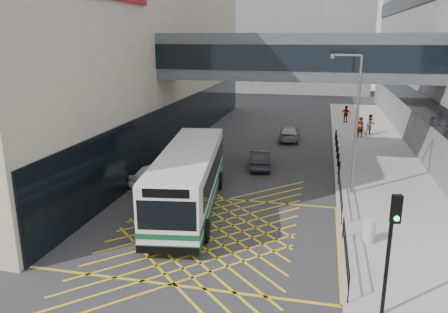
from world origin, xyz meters
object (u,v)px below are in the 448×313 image
Objects in this scene: car_white at (160,173)px; car_silver at (289,133)px; pedestrian_c at (346,114)px; pedestrian_a at (360,127)px; litter_bin at (368,231)px; pedestrian_b at (371,125)px; street_lamp at (354,116)px; traffic_light at (391,239)px; car_dark at (260,159)px; bus at (189,177)px.

car_silver is (6.78, 13.90, -0.05)m from car_white.
pedestrian_c is (5.15, 8.67, 0.38)m from car_silver.
car_silver is 6.33m from pedestrian_a.
pedestrian_b is at bearing 84.62° from litter_bin.
car_white is 0.58× the size of street_lamp.
street_lamp reaches higher than pedestrian_b.
traffic_light is at bearing -89.88° from litter_bin.
car_dark is 0.97× the size of car_silver.
car_white is at bearing 33.11° from car_dark.
street_lamp reaches higher than pedestrian_c.
car_white is at bearing -162.52° from pedestrian_b.
car_white is 1.10× the size of car_dark.
car_dark is 18.86m from pedestrian_c.
street_lamp is (5.67, -4.18, 3.92)m from car_dark.
bus is 2.62× the size of car_white.
traffic_light is at bearing 69.97° from pedestrian_a.
street_lamp reaches higher than litter_bin.
pedestrian_b is (1.00, 1.32, 0.02)m from pedestrian_a.
pedestrian_c is at bearing -93.86° from car_white.
car_dark is at bearing -157.82° from pedestrian_b.
traffic_light is 28.19m from pedestrian_b.
car_white reaches higher than car_dark.
pedestrian_a reaches higher than car_dark.
car_white reaches higher than car_silver.
litter_bin is 21.42m from pedestrian_a.
car_white is 7.33m from car_dark.
car_silver is 25.55m from traffic_light.
street_lamp is at bearing 106.50° from car_silver.
traffic_light is (8.79, -7.76, 1.14)m from bus.
traffic_light is at bearing -75.19° from street_lamp.
car_white is at bearing 123.66° from traffic_light.
street_lamp is (-0.55, 11.74, 1.70)m from traffic_light.
litter_bin is 0.53× the size of pedestrian_b.
pedestrian_b is 5.90m from pedestrian_c.
car_dark is 8.06m from street_lamp.
pedestrian_b is (7.06, 3.08, 0.43)m from car_silver.
pedestrian_a is (7.34, 10.83, 0.42)m from car_dark.
car_silver is 4.27× the size of litter_bin.
pedestrian_a reaches higher than car_white.
litter_bin is (0.54, -6.38, -3.90)m from street_lamp.
bus is 9.16m from litter_bin.
litter_bin is 22.80m from pedestrian_b.
pedestrian_a is (6.06, 1.77, 0.41)m from car_silver.
car_dark is 0.53× the size of street_lamp.
street_lamp is at bearing -132.63° from pedestrian_b.
street_lamp is 15.49m from pedestrian_a.
traffic_light is at bearing 99.32° from car_silver.
pedestrian_b is (2.12, 28.05, -1.77)m from traffic_light.
pedestrian_b is (13.84, 16.98, 0.38)m from car_white.
traffic_light is 0.54× the size of street_lamp.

